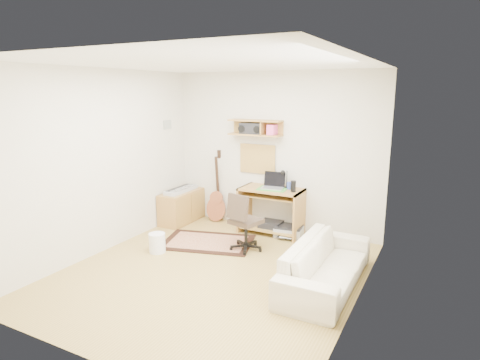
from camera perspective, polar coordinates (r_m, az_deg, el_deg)
The scene contains 22 objects.
floor at distance 5.42m, azimuth -3.80°, elevation -12.75°, with size 3.60×4.00×0.01m, color #B09149.
ceiling at distance 4.92m, azimuth -4.25°, elevation 15.97°, with size 3.60×4.00×0.01m, color white.
back_wall at distance 6.77m, azimuth 4.86°, elevation 3.89°, with size 3.60×0.01×2.60m, color beige.
left_wall at distance 6.13m, azimuth -18.58°, elevation 2.40°, with size 0.01×4.00×2.60m, color beige.
right_wall at distance 4.37m, azimuth 16.66°, elevation -1.30°, with size 0.01×4.00×2.60m, color beige.
wall_shelf at distance 6.73m, azimuth 2.12°, elevation 7.30°, with size 0.90×0.25×0.26m, color #AE7E3D.
cork_board at distance 6.89m, azimuth 2.46°, elevation 2.97°, with size 0.64×0.03×0.49m, color #A48652.
wall_photo at distance 7.18m, azimuth -10.08°, elevation 7.60°, with size 0.02×0.20×0.15m, color #4C8CBF.
desk at distance 6.70m, azimuth 4.35°, elevation -4.32°, with size 1.00×0.55×0.75m, color #AE7E3D, non-canonical shape.
laptop at distance 6.54m, azimuth 4.57°, elevation -0.13°, with size 0.35×0.35×0.27m, color silver, non-canonical shape.
speaker at distance 6.40m, azimuth 7.43°, elevation -0.88°, with size 0.08×0.08×0.18m, color black.
desk_lamp at distance 6.62m, azimuth 6.54°, elevation 0.11°, with size 0.10×0.10×0.29m, color black, non-canonical shape.
pencil_cup at distance 6.58m, azimuth 6.88°, elevation -0.78°, with size 0.08×0.08×0.11m, color #35479F.
boombox at distance 6.76m, azimuth 1.59°, elevation 7.15°, with size 0.38×0.17×0.19m, color black.
rug at distance 6.40m, azimuth -4.51°, elevation -8.60°, with size 1.35×0.90×0.02m, color tan.
task_chair at distance 5.97m, azimuth 0.85°, elevation -5.75°, with size 0.45×0.45×0.88m, color #352A1F, non-canonical shape.
cabinet at distance 7.36m, azimuth -8.13°, elevation -3.68°, with size 0.40×0.90×0.55m, color #AE7E3D.
music_keyboard at distance 7.28m, azimuth -8.21°, elevation -1.36°, with size 0.23×0.73×0.06m, color #B2B5BA.
guitar at distance 7.24m, azimuth -3.40°, elevation -0.87°, with size 0.34×0.21×1.28m, color #9A512F, non-canonical shape.
waste_basket at distance 6.09m, azimuth -11.46°, elevation -8.58°, with size 0.24×0.24×0.28m, color white.
printer at distance 6.67m, azimuth 6.83°, elevation -7.06°, with size 0.43×0.34×0.16m, color #A5A8AA.
sofa at distance 5.06m, azimuth 11.93°, elevation -10.44°, with size 1.82×0.53×0.71m, color beige.
Camera 1 is at (2.57, -4.19, 2.29)m, focal length 30.63 mm.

